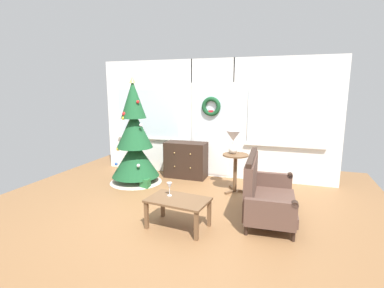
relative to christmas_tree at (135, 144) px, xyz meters
name	(u,v)px	position (x,y,z in m)	size (l,w,h in m)	color
ground_plane	(178,212)	(1.38, -1.14, -0.81)	(6.76, 6.76, 0.00)	brown
back_wall_with_door	(212,119)	(1.38, 0.94, 0.47)	(5.20, 0.19, 2.55)	white
christmas_tree	(135,144)	(0.00, 0.00, 0.00)	(1.07, 1.07, 2.15)	#4C331E
dresser_cabinet	(186,160)	(0.88, 0.65, -0.42)	(0.90, 0.45, 0.78)	black
settee_sofa	(264,193)	(2.67, -0.90, -0.43)	(0.77, 1.41, 0.96)	black
side_table	(235,165)	(2.07, 0.08, -0.30)	(0.50, 0.48, 0.72)	brown
table_lamp	(233,139)	(2.01, 0.12, 0.20)	(0.28, 0.28, 0.44)	silver
coffee_table	(178,203)	(1.57, -1.62, -0.45)	(0.89, 0.61, 0.42)	brown
wine_glass	(169,186)	(1.41, -1.54, -0.25)	(0.08, 0.08, 0.20)	silver
gift_box	(145,183)	(0.35, -0.25, -0.72)	(0.18, 0.16, 0.18)	#266633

